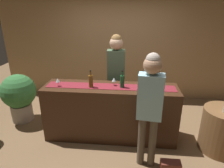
% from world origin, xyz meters
% --- Properties ---
extents(ground_plane, '(10.00, 10.00, 0.00)m').
position_xyz_m(ground_plane, '(0.00, 0.00, 0.00)').
color(ground_plane, brown).
extents(back_wall, '(6.00, 0.12, 2.90)m').
position_xyz_m(back_wall, '(0.00, 1.90, 1.45)').
color(back_wall, tan).
rests_on(back_wall, ground).
extents(bar_counter, '(2.31, 0.60, 0.98)m').
position_xyz_m(bar_counter, '(0.00, 0.00, 0.49)').
color(bar_counter, '#3D2314').
rests_on(bar_counter, ground).
extents(counter_runner_cloth, '(2.20, 0.28, 0.01)m').
position_xyz_m(counter_runner_cloth, '(0.00, 0.00, 0.99)').
color(counter_runner_cloth, maroon).
rests_on(counter_runner_cloth, bar_counter).
extents(wine_bottle_amber, '(0.07, 0.07, 0.30)m').
position_xyz_m(wine_bottle_amber, '(-0.32, -0.06, 1.10)').
color(wine_bottle_amber, brown).
rests_on(wine_bottle_amber, bar_counter).
extents(wine_bottle_green, '(0.07, 0.07, 0.30)m').
position_xyz_m(wine_bottle_green, '(0.20, -0.02, 1.10)').
color(wine_bottle_green, '#194723').
rests_on(wine_bottle_green, bar_counter).
extents(wine_glass_near_customer, '(0.07, 0.07, 0.14)m').
position_xyz_m(wine_glass_near_customer, '(-0.89, -0.07, 1.09)').
color(wine_glass_near_customer, silver).
rests_on(wine_glass_near_customer, bar_counter).
extents(wine_glass_mid_counter, '(0.07, 0.07, 0.14)m').
position_xyz_m(wine_glass_mid_counter, '(0.05, 0.06, 1.09)').
color(wine_glass_mid_counter, silver).
rests_on(wine_glass_mid_counter, bar_counter).
extents(bartender, '(0.35, 0.25, 1.79)m').
position_xyz_m(bartender, '(0.05, 0.58, 1.12)').
color(bartender, '#26262B').
rests_on(bartender, ground).
extents(customer_sipping, '(0.36, 0.24, 1.73)m').
position_xyz_m(customer_sipping, '(0.61, -0.66, 1.07)').
color(customer_sipping, brown).
rests_on(customer_sipping, ground).
extents(round_side_table, '(0.68, 0.68, 0.74)m').
position_xyz_m(round_side_table, '(1.87, -0.20, 0.37)').
color(round_side_table, brown).
rests_on(round_side_table, ground).
extents(potted_plant_tall, '(0.69, 0.69, 1.01)m').
position_xyz_m(potted_plant_tall, '(-1.92, 0.37, 0.58)').
color(potted_plant_tall, '#9E9389').
rests_on(potted_plant_tall, ground).
extents(handbag, '(0.28, 0.14, 0.22)m').
position_xyz_m(handbag, '(0.95, -0.85, 0.11)').
color(handbag, brown).
rests_on(handbag, ground).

